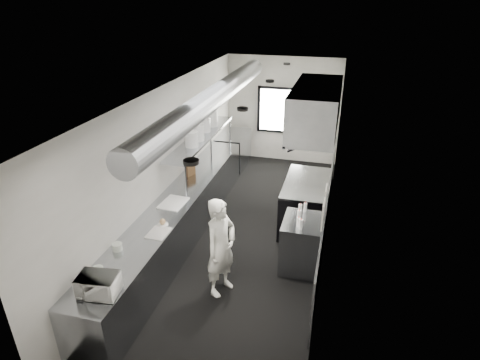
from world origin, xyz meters
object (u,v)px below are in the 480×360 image
Objects in this scene: line_cook at (221,248)px; squeeze_bottle_a at (301,224)px; cutting_board at (173,203)px; knife_block at (190,169)px; pass_shelf at (202,138)px; plate_stack_d at (212,117)px; far_work_table at (233,150)px; squeeze_bottle_c at (299,216)px; exhaust_hood at (316,109)px; deli_tub_b at (117,247)px; plate_stack_a at (191,139)px; squeeze_bottle_b at (298,222)px; microwave at (98,285)px; squeeze_bottle_e at (305,207)px; deli_tub_a at (98,271)px; prep_counter at (179,220)px; plate_stack_c at (205,125)px; range at (305,203)px; plate_stack_b at (198,132)px; small_plate at (163,225)px; squeeze_bottle_d at (300,209)px; bottle_station at (302,244)px.

line_cook is 9.26× the size of squeeze_bottle_a.
cutting_board is 1.22m from knife_block.
pass_shelf is 7.67× the size of plate_stack_d.
far_work_table is 4.54m from squeeze_bottle_c.
deli_tub_b is at bearing -130.11° from exhaust_hood.
plate_stack_a is at bearing 149.70° from squeeze_bottle_a.
squeeze_bottle_b is (2.28, -1.90, -0.55)m from pass_shelf.
microwave is 2.59× the size of squeeze_bottle_a.
plate_stack_d reaches higher than line_cook.
plate_stack_d is (-0.03, 1.34, 0.05)m from plate_stack_a.
knife_block is 1.45× the size of squeeze_bottle_e.
squeeze_bottle_b is (2.39, 1.87, 0.03)m from deli_tub_a.
squeeze_bottle_b is (2.24, -0.40, 0.53)m from prep_counter.
plate_stack_c is 3.34m from squeeze_bottle_a.
prep_counter is at bearing -88.03° from plate_stack_c.
deli_tub_a is (-2.34, -3.47, 0.49)m from range.
line_cook is 1.39m from squeeze_bottle_c.
plate_stack_b reaches higher than far_work_table.
deli_tub_a is at bearing -91.42° from far_work_table.
plate_stack_c reaches higher than knife_block.
cutting_board is 2.17× the size of knife_block.
pass_shelf reaches higher than squeeze_bottle_c.
small_plate is 2.16m from squeeze_bottle_b.
squeeze_bottle_c is at bearing -5.59° from prep_counter.
pass_shelf is at bearing 140.25° from squeeze_bottle_b.
prep_counter is 41.40× the size of deli_tub_b.
microwave is 1.14× the size of plate_stack_d.
pass_shelf is 20.70× the size of deli_tub_b.
squeeze_bottle_a is 0.46m from squeeze_bottle_d.
plate_stack_c reaches higher than squeeze_bottle_b.
squeeze_bottle_d is at bearing 43.79° from deli_tub_a.
deli_tub_a is 0.53× the size of plate_stack_a.
small_plate is at bearing -134.95° from exhaust_hood.
deli_tub_a is 3.61m from plate_stack_b.
bottle_station is at bearing 18.13° from small_plate.
exhaust_hood is 1.92m from range.
squeeze_bottle_e is (2.31, -0.78, -0.73)m from plate_stack_a.
cutting_board is (-0.06, 2.39, -0.13)m from microwave.
deli_tub_a is at bearing -85.17° from deli_tub_b.
pass_shelf reaches higher than microwave.
microwave is 2.40× the size of squeeze_bottle_d.
microwave is 2.39m from cutting_board.
prep_counter is 2.34m from squeeze_bottle_b.
line_cook is 1.85m from microwave.
plate_stack_d is at bearing 135.42° from squeeze_bottle_d.
plate_stack_a is (-1.20, 2.01, 0.92)m from line_cook.
plate_stack_b is (-0.10, 3.84, 0.70)m from microwave.
prep_counter is at bearing -90.00° from far_work_table.
plate_stack_b is (0.11, 0.25, 0.71)m from knife_block.
knife_block is at bearing 153.72° from bottle_station.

